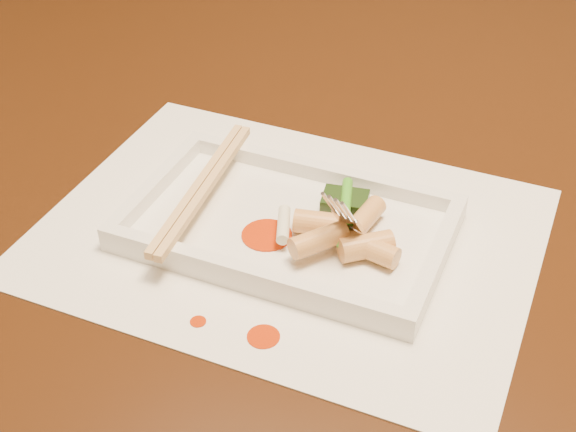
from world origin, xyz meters
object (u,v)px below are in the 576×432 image
at_px(placemat, 288,234).
at_px(fork, 383,158).
at_px(plate_base, 288,229).
at_px(chopstick_a, 198,186).
at_px(table, 358,215).

bearing_deg(placemat, fork, 14.42).
height_order(placemat, fork, fork).
bearing_deg(plate_base, placemat, 0.00).
bearing_deg(chopstick_a, placemat, 0.00).
distance_m(table, plate_base, 0.20).
height_order(plate_base, chopstick_a, chopstick_a).
bearing_deg(table, plate_base, -92.47).
relative_size(placemat, fork, 2.86).
height_order(table, chopstick_a, chopstick_a).
relative_size(table, chopstick_a, 7.27).
xyz_separation_m(plate_base, chopstick_a, (-0.08, 0.00, 0.02)).
bearing_deg(fork, chopstick_a, -173.25).
relative_size(table, fork, 10.00).
height_order(placemat, plate_base, plate_base).
relative_size(table, plate_base, 5.38).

